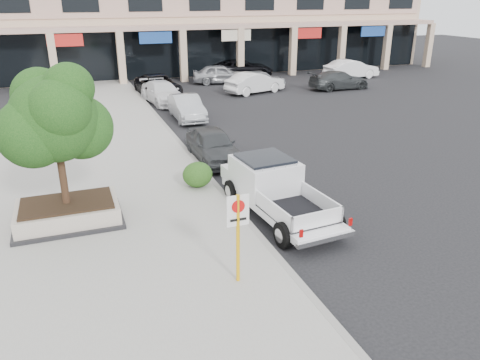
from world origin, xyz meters
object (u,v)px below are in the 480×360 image
Objects in this scene: lot_car_a at (258,80)px; lot_car_e at (220,74)px; no_parking_sign at (238,227)px; lot_car_d at (243,68)px; planter at (68,213)px; lot_car_c at (339,80)px; pickup_truck at (279,191)px; lot_car_b at (255,83)px; curb_car_a at (213,145)px; curb_car_d at (158,86)px; lot_car_f at (351,69)px; planter_tree at (59,118)px; curb_car_b at (187,107)px; curb_car_c at (163,93)px.

lot_car_e is at bearing 15.16° from lot_car_a.
lot_car_d is at bearing 69.21° from no_parking_sign.
lot_car_c reaches higher than planter.
lot_car_b is at bearing 65.28° from pickup_truck.
curb_car_a is at bearing 76.43° from no_parking_sign.
no_parking_sign is at bearing -99.66° from curb_car_d.
curb_car_a is 0.90× the size of lot_car_b.
lot_car_b is at bearing 133.72° from lot_car_a.
curb_car_d reaches higher than lot_car_d.
lot_car_a is 0.94× the size of lot_car_c.
lot_car_f is at bearing 41.70° from planter.
pickup_truck is at bearing 176.70° from lot_car_d.
planter_tree is 23.66m from lot_car_a.
pickup_truck is 1.20× the size of lot_car_b.
lot_car_a is (14.17, 19.01, 0.28)m from planter.
lot_car_b is 6.67m from lot_car_c.
curb_car_a is 0.77× the size of lot_car_d.
curb_car_d is at bearing 75.86° from lot_car_a.
curb_car_d is at bearing 84.74° from pickup_truck.
curb_car_b is 14.22m from lot_car_c.
curb_car_b is at bearing 114.46° from lot_car_b.
no_parking_sign is 9.60m from curb_car_a.
lot_car_a is at bearing -4.89° from curb_car_d.
planter is 13.75m from curb_car_b.
planter_tree reaches higher than lot_car_c.
planter_tree is 0.88× the size of lot_car_b.
planter_tree is at bearing -144.42° from curb_car_a.
curb_car_d reaches higher than curb_car_b.
lot_car_a is at bearing 64.44° from pickup_truck.
curb_car_b is at bearing 83.51° from pickup_truck.
planter_tree is at bearing 125.75° from lot_car_b.
lot_car_e is at bearing 53.58° from lot_car_c.
planter_tree reaches higher than pickup_truck.
no_parking_sign is 0.42× the size of pickup_truck.
curb_car_c is 1.00× the size of lot_car_f.
lot_car_e reaches higher than lot_car_a.
lot_car_e is at bearing -3.82° from lot_car_b.
curb_car_c is (6.38, 16.79, 0.22)m from planter.
curb_car_c reaches higher than lot_car_c.
lot_car_a is at bearing 99.36° from lot_car_f.
curb_car_d is 7.63m from lot_car_a.
curb_car_d is at bearing 139.39° from lot_car_d.
no_parking_sign is 24.22m from curb_car_d.
no_parking_sign is 0.51× the size of lot_car_e.
lot_car_e is at bearing 79.60° from lot_car_f.
pickup_truck is at bearing 51.41° from no_parking_sign.
pickup_truck is (2.59, 3.25, -0.77)m from no_parking_sign.
curb_car_b is 0.93× the size of lot_car_b.
no_parking_sign is at bearing 174.12° from lot_car_d.
lot_car_f reaches higher than lot_car_a.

